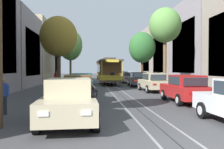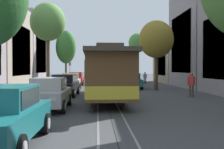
% 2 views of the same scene
% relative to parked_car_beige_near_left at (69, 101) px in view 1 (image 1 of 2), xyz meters
% --- Properties ---
extents(ground_plane, '(160.00, 160.00, 0.00)m').
position_rel_parked_car_beige_near_left_xyz_m(ground_plane, '(2.99, 15.85, -0.80)').
color(ground_plane, '#424244').
extents(trolley_track_rails, '(1.14, 56.29, 0.01)m').
position_rel_parked_car_beige_near_left_xyz_m(trolley_track_rails, '(2.99, 18.68, -0.79)').
color(trolley_track_rails, gray).
rests_on(trolley_track_rails, ground).
extents(building_facade_left, '(5.52, 47.99, 10.58)m').
position_rel_parked_car_beige_near_left_xyz_m(building_facade_left, '(-8.05, 17.88, 3.52)').
color(building_facade_left, tan).
rests_on(building_facade_left, ground).
extents(building_facade_right, '(5.89, 47.99, 9.92)m').
position_rel_parked_car_beige_near_left_xyz_m(building_facade_right, '(14.07, 18.80, 3.95)').
color(building_facade_right, gray).
rests_on(building_facade_right, ground).
extents(parked_car_beige_near_left, '(2.12, 4.41, 1.58)m').
position_rel_parked_car_beige_near_left_xyz_m(parked_car_beige_near_left, '(0.00, 0.00, 0.00)').
color(parked_car_beige_near_left, '#C1B28E').
rests_on(parked_car_beige_near_left, ground).
extents(parked_car_brown_second_left, '(2.10, 4.40, 1.58)m').
position_rel_parked_car_beige_near_left_xyz_m(parked_car_brown_second_left, '(0.05, 5.30, 0.00)').
color(parked_car_brown_second_left, brown).
rests_on(parked_car_brown_second_left, ground).
extents(parked_car_teal_mid_left, '(2.11, 4.41, 1.58)m').
position_rel_parked_car_beige_near_left_xyz_m(parked_car_teal_mid_left, '(0.07, 10.87, 0.00)').
color(parked_car_teal_mid_left, '#196B70').
rests_on(parked_car_teal_mid_left, ground).
extents(parked_car_red_second_right, '(2.02, 4.37, 1.58)m').
position_rel_parked_car_beige_near_left_xyz_m(parked_car_red_second_right, '(6.20, 4.69, 0.00)').
color(parked_car_red_second_right, red).
rests_on(parked_car_red_second_right, ground).
extents(parked_car_beige_mid_right, '(2.08, 4.40, 1.58)m').
position_rel_parked_car_beige_near_left_xyz_m(parked_car_beige_mid_right, '(6.16, 11.51, 0.00)').
color(parked_car_beige_mid_right, '#C1B28E').
rests_on(parked_car_beige_mid_right, ground).
extents(parked_car_black_fourth_right, '(2.15, 4.42, 1.58)m').
position_rel_parked_car_beige_near_left_xyz_m(parked_car_black_fourth_right, '(6.03, 17.63, 0.00)').
color(parked_car_black_fourth_right, black).
rests_on(parked_car_black_fourth_right, ground).
extents(parked_car_silver_fifth_right, '(2.02, 4.37, 1.58)m').
position_rel_parked_car_beige_near_left_xyz_m(parked_car_silver_fifth_right, '(5.96, 24.29, 0.00)').
color(parked_car_silver_fifth_right, '#B7B7BC').
rests_on(parked_car_silver_fifth_right, ground).
extents(parked_car_teal_sixth_right, '(2.04, 4.38, 1.58)m').
position_rel_parked_car_beige_near_left_xyz_m(parked_car_teal_sixth_right, '(6.06, 30.61, 0.00)').
color(parked_car_teal_sixth_right, '#196B70').
rests_on(parked_car_teal_sixth_right, ground).
extents(parked_car_maroon_far_right, '(2.10, 4.41, 1.58)m').
position_rel_parked_car_beige_near_left_xyz_m(parked_car_maroon_far_right, '(6.00, 36.35, 0.00)').
color(parked_car_maroon_far_right, maroon).
rests_on(parked_car_maroon_far_right, ground).
extents(street_tree_kerb_left_second, '(3.27, 2.83, 6.55)m').
position_rel_parked_car_beige_near_left_xyz_m(street_tree_kerb_left_second, '(-2.01, 12.83, 3.95)').
color(street_tree_kerb_left_second, '#4C3826').
rests_on(street_tree_kerb_left_second, ground).
extents(street_tree_kerb_left_mid, '(3.56, 3.86, 7.84)m').
position_rel_parked_car_beige_near_left_xyz_m(street_tree_kerb_left_mid, '(-2.20, 27.76, 4.71)').
color(street_tree_kerb_left_mid, brown).
rests_on(street_tree_kerb_left_mid, ground).
extents(street_tree_kerb_right_second, '(3.07, 3.02, 7.80)m').
position_rel_parked_car_beige_near_left_xyz_m(street_tree_kerb_right_second, '(7.89, 13.93, 5.27)').
color(street_tree_kerb_right_second, brown).
rests_on(street_tree_kerb_right_second, ground).
extents(street_tree_kerb_right_mid, '(3.94, 3.73, 7.39)m').
position_rel_parked_car_beige_near_left_xyz_m(street_tree_kerb_right_mid, '(8.39, 26.43, 4.29)').
color(street_tree_kerb_right_mid, '#4C3826').
rests_on(street_tree_kerb_right_mid, ground).
extents(cable_car_trolley, '(2.80, 9.17, 3.28)m').
position_rel_parked_car_beige_near_left_xyz_m(cable_car_trolley, '(2.99, 22.11, 0.86)').
color(cable_car_trolley, brown).
rests_on(cable_car_trolley, ground).
extents(motorcycle_with_rider, '(0.56, 1.99, 1.37)m').
position_rel_parked_car_beige_near_left_xyz_m(motorcycle_with_rider, '(0.78, -0.46, -0.15)').
color(motorcycle_with_rider, black).
rests_on(motorcycle_with_rider, ground).
extents(pedestrian_on_left_pavement, '(0.55, 0.41, 1.73)m').
position_rel_parked_car_beige_near_left_xyz_m(pedestrian_on_left_pavement, '(-3.10, 19.22, 0.18)').
color(pedestrian_on_left_pavement, '#4C4233').
rests_on(pedestrian_on_left_pavement, ground).
extents(pedestrian_on_right_pavement, '(0.55, 0.38, 1.57)m').
position_rel_parked_car_beige_near_left_xyz_m(pedestrian_on_right_pavement, '(-2.91, 1.81, 0.08)').
color(pedestrian_on_right_pavement, '#282D38').
rests_on(pedestrian_on_right_pavement, ground).
extents(fire_hydrant, '(0.40, 0.22, 0.84)m').
position_rel_parked_car_beige_near_left_xyz_m(fire_hydrant, '(7.58, 6.95, -0.38)').
color(fire_hydrant, gold).
rests_on(fire_hydrant, ground).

